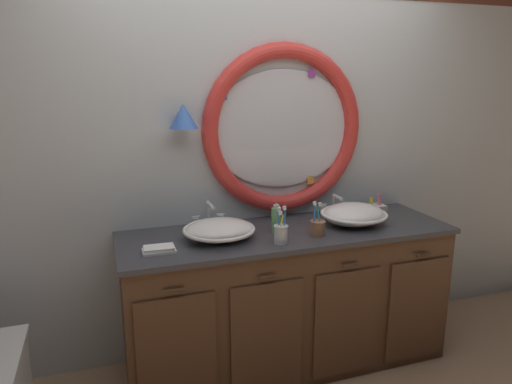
{
  "coord_description": "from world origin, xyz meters",
  "views": [
    {
      "loc": [
        -0.95,
        -2.2,
        1.77
      ],
      "look_at": [
        -0.11,
        0.25,
        1.13
      ],
      "focal_mm": 32.39,
      "sensor_mm": 36.0,
      "label": 1
    }
  ],
  "objects_px": {
    "sink_basin_left": "(219,230)",
    "folded_hand_towel": "(159,249)",
    "sink_basin_right": "(354,214)",
    "toothbrush_holder_left": "(281,233)",
    "soap_dispenser": "(276,220)",
    "toothbrush_holder_right": "(318,227)",
    "toiletry_basket": "(375,207)"
  },
  "relations": [
    {
      "from": "sink_basin_right",
      "to": "toiletry_basket",
      "type": "height_order",
      "value": "sink_basin_right"
    },
    {
      "from": "toothbrush_holder_left",
      "to": "folded_hand_towel",
      "type": "distance_m",
      "value": 0.66
    },
    {
      "from": "sink_basin_left",
      "to": "toiletry_basket",
      "type": "height_order",
      "value": "same"
    },
    {
      "from": "toothbrush_holder_left",
      "to": "soap_dispenser",
      "type": "bearing_deg",
      "value": 76.8
    },
    {
      "from": "toothbrush_holder_right",
      "to": "soap_dispenser",
      "type": "xyz_separation_m",
      "value": [
        -0.21,
        0.12,
        0.03
      ]
    },
    {
      "from": "toothbrush_holder_left",
      "to": "soap_dispenser",
      "type": "height_order",
      "value": "toothbrush_holder_left"
    },
    {
      "from": "sink_basin_left",
      "to": "sink_basin_right",
      "type": "xyz_separation_m",
      "value": [
        0.87,
        0.0,
        0.01
      ]
    },
    {
      "from": "soap_dispenser",
      "to": "toothbrush_holder_left",
      "type": "bearing_deg",
      "value": -103.2
    },
    {
      "from": "folded_hand_towel",
      "to": "toiletry_basket",
      "type": "relative_size",
      "value": 1.23
    },
    {
      "from": "sink_basin_right",
      "to": "soap_dispenser",
      "type": "xyz_separation_m",
      "value": [
        -0.52,
        0.01,
        0.01
      ]
    },
    {
      "from": "sink_basin_right",
      "to": "toiletry_basket",
      "type": "relative_size",
      "value": 2.99
    },
    {
      "from": "sink_basin_left",
      "to": "sink_basin_right",
      "type": "height_order",
      "value": "sink_basin_right"
    },
    {
      "from": "sink_basin_right",
      "to": "folded_hand_towel",
      "type": "xyz_separation_m",
      "value": [
        -1.22,
        -0.09,
        -0.05
      ]
    },
    {
      "from": "soap_dispenser",
      "to": "toiletry_basket",
      "type": "xyz_separation_m",
      "value": [
        0.81,
        0.21,
        -0.05
      ]
    },
    {
      "from": "toothbrush_holder_right",
      "to": "folded_hand_towel",
      "type": "bearing_deg",
      "value": 178.51
    },
    {
      "from": "sink_basin_right",
      "to": "toothbrush_holder_left",
      "type": "distance_m",
      "value": 0.59
    },
    {
      "from": "sink_basin_left",
      "to": "folded_hand_towel",
      "type": "relative_size",
      "value": 2.41
    },
    {
      "from": "soap_dispenser",
      "to": "toiletry_basket",
      "type": "height_order",
      "value": "soap_dispenser"
    },
    {
      "from": "soap_dispenser",
      "to": "folded_hand_towel",
      "type": "distance_m",
      "value": 0.71
    },
    {
      "from": "sink_basin_left",
      "to": "soap_dispenser",
      "type": "xyz_separation_m",
      "value": [
        0.35,
        0.01,
        0.02
      ]
    },
    {
      "from": "sink_basin_left",
      "to": "toothbrush_holder_right",
      "type": "bearing_deg",
      "value": -11.5
    },
    {
      "from": "folded_hand_towel",
      "to": "toiletry_basket",
      "type": "xyz_separation_m",
      "value": [
        1.51,
        0.31,
        0.01
      ]
    },
    {
      "from": "toiletry_basket",
      "to": "sink_basin_left",
      "type": "bearing_deg",
      "value": -169.33
    },
    {
      "from": "soap_dispenser",
      "to": "folded_hand_towel",
      "type": "xyz_separation_m",
      "value": [
        -0.7,
        -0.1,
        -0.06
      ]
    },
    {
      "from": "soap_dispenser",
      "to": "folded_hand_towel",
      "type": "height_order",
      "value": "soap_dispenser"
    },
    {
      "from": "sink_basin_right",
      "to": "folded_hand_towel",
      "type": "distance_m",
      "value": 1.22
    },
    {
      "from": "toiletry_basket",
      "to": "sink_basin_right",
      "type": "bearing_deg",
      "value": -143.42
    },
    {
      "from": "toothbrush_holder_left",
      "to": "soap_dispenser",
      "type": "relative_size",
      "value": 1.19
    },
    {
      "from": "sink_basin_right",
      "to": "folded_hand_towel",
      "type": "bearing_deg",
      "value": -175.75
    },
    {
      "from": "toothbrush_holder_right",
      "to": "folded_hand_towel",
      "type": "distance_m",
      "value": 0.91
    },
    {
      "from": "toothbrush_holder_left",
      "to": "sink_basin_right",
      "type": "bearing_deg",
      "value": 17.23
    },
    {
      "from": "sink_basin_left",
      "to": "folded_hand_towel",
      "type": "bearing_deg",
      "value": -165.5
    }
  ]
}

